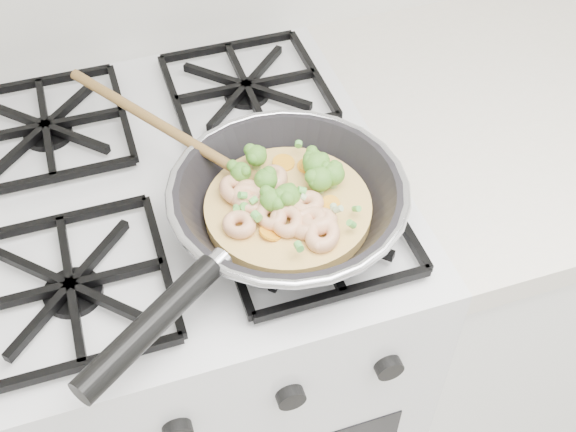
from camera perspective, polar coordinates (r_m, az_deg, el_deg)
name	(u,v)px	position (r m, az deg, el deg)	size (l,w,h in m)	color
stove	(201,353)	(1.34, -6.96, -10.77)	(0.60, 0.60, 0.92)	silver
skillet	(284,203)	(0.87, -0.32, 1.06)	(0.43, 0.48, 0.09)	black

